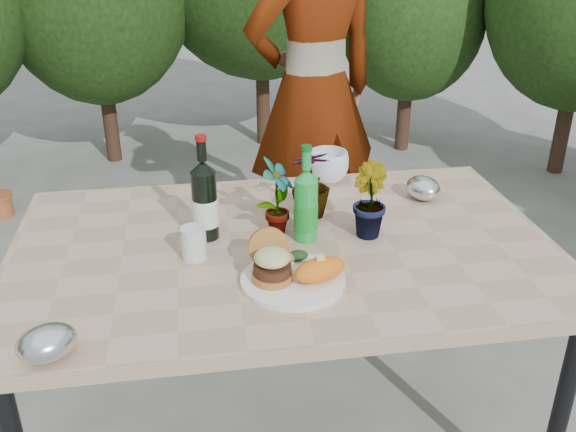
{
  "coord_description": "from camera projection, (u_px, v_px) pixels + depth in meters",
  "views": [
    {
      "loc": [
        -0.25,
        -1.65,
        1.66
      ],
      "look_at": [
        0.0,
        -0.08,
        0.88
      ],
      "focal_mm": 40.0,
      "sensor_mm": 36.0,
      "label": 1
    }
  ],
  "objects": [
    {
      "name": "dinner_plate",
      "position": [
        293.0,
        280.0,
        1.7
      ],
      "size": [
        0.28,
        0.28,
        0.01
      ],
      "primitive_type": "cylinder",
      "color": "white",
      "rests_on": "patio_table"
    },
    {
      "name": "sweet_potato",
      "position": [
        320.0,
        270.0,
        1.68
      ],
      "size": [
        0.17,
        0.12,
        0.06
      ],
      "primitive_type": "ellipsoid",
      "rotation": [
        0.0,
        0.0,
        0.35
      ],
      "color": "orange",
      "rests_on": "dinner_plate"
    },
    {
      "name": "shrub_hedge",
      "position": [
        234.0,
        8.0,
        3.19
      ],
      "size": [
        6.96,
        5.27,
        2.31
      ],
      "color": "#382316",
      "rests_on": "ground"
    },
    {
      "name": "patio_table",
      "position": [
        284.0,
        260.0,
        1.92
      ],
      "size": [
        1.6,
        1.0,
        0.75
      ],
      "color": "tan",
      "rests_on": "ground"
    },
    {
      "name": "seedling_mid",
      "position": [
        368.0,
        200.0,
        1.91
      ],
      "size": [
        0.12,
        0.14,
        0.23
      ],
      "primitive_type": "imported",
      "rotation": [
        0.0,
        0.0,
        1.74
      ],
      "color": "#27561D",
      "rests_on": "patio_table"
    },
    {
      "name": "plastic_cup",
      "position": [
        194.0,
        243.0,
        1.8
      ],
      "size": [
        0.07,
        0.07,
        0.09
      ],
      "primitive_type": "cylinder",
      "color": "silver",
      "rests_on": "patio_table"
    },
    {
      "name": "blue_bowl",
      "position": [
        328.0,
        167.0,
        2.3
      ],
      "size": [
        0.18,
        0.18,
        0.12
      ],
      "primitive_type": "imported",
      "rotation": [
        0.0,
        0.0,
        0.31
      ],
      "color": "white",
      "rests_on": "patio_table"
    },
    {
      "name": "seedling_left",
      "position": [
        277.0,
        197.0,
        1.91
      ],
      "size": [
        0.14,
        0.15,
        0.24
      ],
      "primitive_type": "imported",
      "rotation": [
        0.0,
        0.0,
        1.01
      ],
      "color": "#24511B",
      "rests_on": "patio_table"
    },
    {
      "name": "foil_packet_right",
      "position": [
        423.0,
        188.0,
        2.17
      ],
      "size": [
        0.14,
        0.16,
        0.08
      ],
      "primitive_type": "ellipsoid",
      "rotation": [
        0.0,
        0.0,
        1.86
      ],
      "color": "silver",
      "rests_on": "patio_table"
    },
    {
      "name": "sparkling_water",
      "position": [
        306.0,
        206.0,
        1.88
      ],
      "size": [
        0.07,
        0.07,
        0.3
      ],
      "rotation": [
        0.0,
        0.0,
        -0.37
      ],
      "color": "green",
      "rests_on": "patio_table"
    },
    {
      "name": "burger_stack",
      "position": [
        271.0,
        261.0,
        1.69
      ],
      "size": [
        0.11,
        0.16,
        0.11
      ],
      "color": "#B7722D",
      "rests_on": "dinner_plate"
    },
    {
      "name": "wine_bottle",
      "position": [
        205.0,
        201.0,
        1.89
      ],
      "size": [
        0.08,
        0.08,
        0.32
      ],
      "rotation": [
        0.0,
        0.0,
        -0.35
      ],
      "color": "black",
      "rests_on": "patio_table"
    },
    {
      "name": "person",
      "position": [
        314.0,
        93.0,
        2.83
      ],
      "size": [
        0.77,
        0.63,
        1.81
      ],
      "primitive_type": "imported",
      "rotation": [
        0.0,
        0.0,
        3.48
      ],
      "color": "#A06F50",
      "rests_on": "ground"
    },
    {
      "name": "seedling_right",
      "position": [
        311.0,
        183.0,
        2.03
      ],
      "size": [
        0.14,
        0.14,
        0.22
      ],
      "primitive_type": "imported",
      "rotation": [
        0.0,
        0.0,
        3.28
      ],
      "color": "#2D581E",
      "rests_on": "patio_table"
    },
    {
      "name": "foil_packet_left",
      "position": [
        48.0,
        343.0,
        1.41
      ],
      "size": [
        0.17,
        0.16,
        0.08
      ],
      "primitive_type": "ellipsoid",
      "rotation": [
        0.0,
        0.0,
        0.53
      ],
      "color": "silver",
      "rests_on": "patio_table"
    },
    {
      "name": "grilled_veg",
      "position": [
        294.0,
        256.0,
        1.78
      ],
      "size": [
        0.08,
        0.05,
        0.03
      ],
      "color": "olive",
      "rests_on": "dinner_plate"
    }
  ]
}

